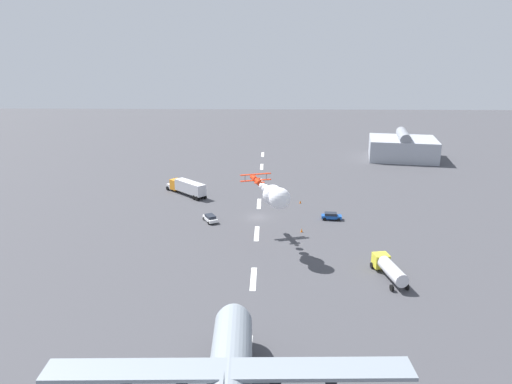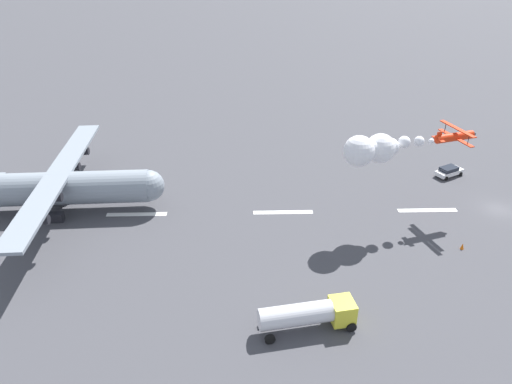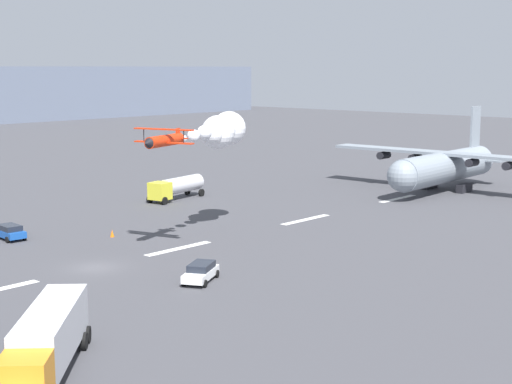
{
  "view_description": "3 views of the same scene",
  "coord_description": "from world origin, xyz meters",
  "views": [
    {
      "loc": [
        95.82,
        2.33,
        33.49
      ],
      "look_at": [
        8.11,
        -0.2,
        8.08
      ],
      "focal_mm": 32.66,
      "sensor_mm": 36.0,
      "label": 1
    },
    {
      "loc": [
        34.47,
        55.2,
        33.67
      ],
      "look_at": [
        32.97,
        0.0,
        3.17
      ],
      "focal_mm": 33.86,
      "sensor_mm": 36.0,
      "label": 2
    },
    {
      "loc": [
        -39.56,
        -54.99,
        17.27
      ],
      "look_at": [
        18.5,
        -2.17,
        4.73
      ],
      "focal_mm": 54.9,
      "sensor_mm": 36.0,
      "label": 3
    }
  ],
  "objects": [
    {
      "name": "runway_stripe_6",
      "position": [
        48.89,
        0.0,
        0.01
      ],
      "size": [
        8.0,
        0.9,
        0.01
      ],
      "primitive_type": "cube",
      "color": "white",
      "rests_on": "ground"
    },
    {
      "name": "traffic_cone_far",
      "position": [
        8.69,
        8.93,
        0.38
      ],
      "size": [
        0.44,
        0.44,
        0.75
      ],
      "primitive_type": "cone",
      "color": "orange",
      "rests_on": "ground"
    },
    {
      "name": "fuel_tanker_truck",
      "position": [
        28.63,
        21.28,
        1.74
      ],
      "size": [
        9.46,
        4.17,
        2.9
      ],
      "color": "yellow",
      "rests_on": "ground"
    },
    {
      "name": "runway_stripe_5",
      "position": [
        29.33,
        0.0,
        0.01
      ],
      "size": [
        8.0,
        0.9,
        0.01
      ],
      "primitive_type": "cube",
      "color": "white",
      "rests_on": "ground"
    },
    {
      "name": "ground_plane",
      "position": [
        0.0,
        0.0,
        0.0
      ],
      "size": [
        440.0,
        440.0,
        0.0
      ],
      "primitive_type": "plane",
      "color": "#424247",
      "rests_on": "ground"
    },
    {
      "name": "cargo_transport_plane",
      "position": [
        57.45,
        -1.33,
        3.57
      ],
      "size": [
        25.15,
        34.73,
        11.57
      ],
      "color": "gray",
      "rests_on": "ground"
    },
    {
      "name": "airport_staff_sedan",
      "position": [
        0.99,
        15.76,
        0.81
      ],
      "size": [
        2.31,
        4.38,
        1.52
      ],
      "color": "#194CA5",
      "rests_on": "ground"
    },
    {
      "name": "followme_car_yellow",
      "position": [
        3.12,
        -10.07,
        0.81
      ],
      "size": [
        4.78,
        3.65,
        1.52
      ],
      "color": "white",
      "rests_on": "ground"
    },
    {
      "name": "semi_truck_orange",
      "position": [
        -16.71,
        -18.41,
        2.12
      ],
      "size": [
        11.88,
        11.83,
        3.7
      ],
      "color": "silver",
      "rests_on": "ground"
    },
    {
      "name": "stunt_biplane_red",
      "position": [
        18.59,
        3.2,
        10.64
      ],
      "size": [
        18.15,
        9.28,
        3.81
      ],
      "color": "red"
    },
    {
      "name": "runway_stripe_4",
      "position": [
        9.78,
        0.0,
        0.01
      ],
      "size": [
        8.0,
        0.9,
        0.01
      ],
      "primitive_type": "cube",
      "color": "white",
      "rests_on": "ground"
    }
  ]
}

